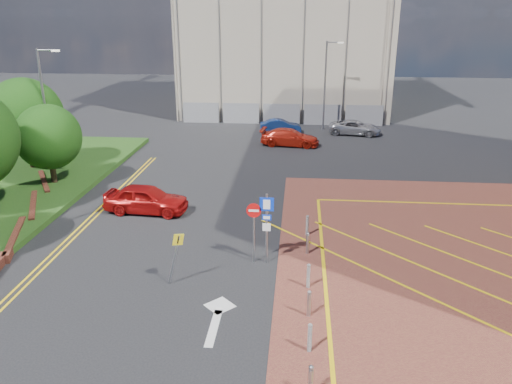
# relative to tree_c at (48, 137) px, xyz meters

# --- Properties ---
(ground) EXTENTS (140.00, 140.00, 0.00)m
(ground) POSITION_rel_tree_c_xyz_m (13.50, -10.00, -3.19)
(ground) COLOR black
(ground) RESTS_ON ground
(retaining_wall) EXTENTS (6.06, 20.33, 0.40)m
(retaining_wall) POSITION_rel_tree_c_xyz_m (1.70, -8.00, -2.99)
(retaining_wall) COLOR brown
(retaining_wall) RESTS_ON ground
(tree_c) EXTENTS (4.00, 4.00, 4.90)m
(tree_c) POSITION_rel_tree_c_xyz_m (0.00, 0.00, 0.00)
(tree_c) COLOR #3D2B1C
(tree_c) RESTS_ON grass_bed
(tree_d) EXTENTS (5.00, 5.00, 6.08)m
(tree_d) POSITION_rel_tree_c_xyz_m (-3.00, 3.00, 0.68)
(tree_d) COLOR #3D2B1C
(tree_d) RESTS_ON grass_bed
(lamp_left_far) EXTENTS (1.53, 0.16, 8.00)m
(lamp_left_far) POSITION_rel_tree_c_xyz_m (-0.92, 2.00, 1.47)
(lamp_left_far) COLOR #9EA0A8
(lamp_left_far) RESTS_ON grass_bed
(lamp_back) EXTENTS (1.53, 0.16, 8.00)m
(lamp_back) POSITION_rel_tree_c_xyz_m (17.58, 18.00, 1.17)
(lamp_back) COLOR #9EA0A8
(lamp_back) RESTS_ON ground
(sign_cluster) EXTENTS (1.17, 0.12, 3.20)m
(sign_cluster) POSITION_rel_tree_c_xyz_m (13.80, -9.02, -1.24)
(sign_cluster) COLOR #9EA0A8
(sign_cluster) RESTS_ON ground
(warning_sign) EXTENTS (0.74, 0.41, 2.25)m
(warning_sign) POSITION_rel_tree_c_xyz_m (10.55, -11.19, -1.76)
(warning_sign) COLOR #9EA0A8
(warning_sign) RESTS_ON ground
(bollard_row) EXTENTS (0.14, 11.14, 0.90)m
(bollard_row) POSITION_rel_tree_c_xyz_m (15.80, -11.67, -2.72)
(bollard_row) COLOR #9EA0A8
(bollard_row) RESTS_ON forecourt
(construction_building) EXTENTS (21.20, 19.20, 22.00)m
(construction_building) POSITION_rel_tree_c_xyz_m (13.50, 30.00, 7.81)
(construction_building) COLOR #AEA18E
(construction_building) RESTS_ON ground
(construction_fence) EXTENTS (21.60, 0.06, 2.00)m
(construction_fence) POSITION_rel_tree_c_xyz_m (14.50, 20.00, -2.19)
(construction_fence) COLOR gray
(construction_fence) RESTS_ON ground
(car_red_left) EXTENTS (4.67, 2.15, 1.55)m
(car_red_left) POSITION_rel_tree_c_xyz_m (7.05, -3.70, -2.42)
(car_red_left) COLOR #A30E0E
(car_red_left) RESTS_ON ground
(car_blue_back) EXTENTS (3.82, 1.61, 1.23)m
(car_blue_back) POSITION_rel_tree_c_xyz_m (13.57, 16.26, -2.58)
(car_blue_back) COLOR navy
(car_blue_back) RESTS_ON ground
(car_red_back) EXTENTS (4.98, 2.47, 1.39)m
(car_red_back) POSITION_rel_tree_c_xyz_m (14.53, 11.62, -2.50)
(car_red_back) COLOR #B61D0F
(car_red_back) RESTS_ON ground
(car_silver_back) EXTENTS (4.88, 2.86, 1.27)m
(car_silver_back) POSITION_rel_tree_c_xyz_m (20.25, 16.13, -2.56)
(car_silver_back) COLOR #A2A2A9
(car_silver_back) RESTS_ON ground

